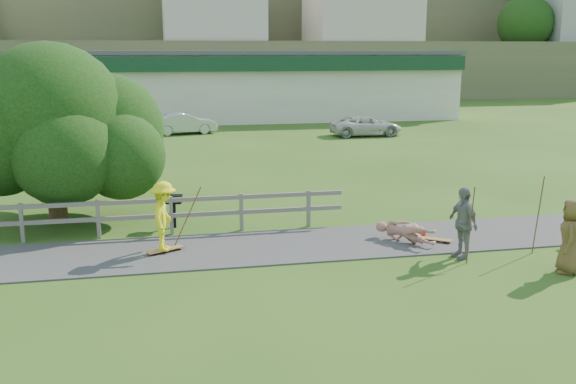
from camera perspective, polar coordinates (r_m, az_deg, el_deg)
The scene contains 18 objects.
ground at distance 15.64m, azimuth -2.53°, elevation -6.68°, with size 260.00×260.00×0.00m, color #2C5017.
path at distance 17.05m, azimuth -3.34°, elevation -4.99°, with size 34.00×3.00×0.04m, color #3C3C3E.
fence at distance 18.58m, azimuth -18.45°, elevation -1.90°, with size 15.05×0.10×1.10m.
strip_mall at distance 50.00m, azimuth -4.45°, elevation 9.55°, with size 32.50×10.75×5.10m.
skater_rider at distance 16.69m, azimuth -10.95°, elevation -2.45°, with size 1.16×0.67×1.80m, color yellow.
skater_fallen at distance 17.69m, azimuth 10.38°, elevation -3.51°, with size 1.75×0.42×0.64m, color #A66C5B.
spectator_b at distance 16.66m, azimuth 15.28°, elevation -2.64°, with size 1.07×0.44×1.82m, color gray.
spectator_c at distance 16.37m, azimuth 23.85°, elevation -3.64°, with size 0.87×0.56×1.77m, color brown.
car_silver at distance 40.70m, azimuth -9.23°, elevation 6.04°, with size 1.39×3.99×1.32m, color #B9BDC1.
car_white at distance 39.60m, azimuth 6.94°, elevation 5.86°, with size 2.02×4.39×1.22m, color silver.
tree at distance 20.71m, azimuth -20.10°, elevation 3.06°, with size 7.22×7.22×4.02m, color black, non-canonical shape.
bbq at distance 19.17m, azimuth -10.06°, elevation -1.71°, with size 0.45×0.35×0.98m, color black, non-canonical shape.
longboard_rider at distance 16.92m, azimuth -10.84°, elevation -5.21°, with size 0.99×0.24×0.11m, color olive, non-canonical shape.
longboard_fallen at distance 17.99m, azimuth 12.83°, elevation -4.24°, with size 0.95×0.23×0.11m, color olive, non-canonical shape.
helmet at distance 18.27m, azimuth 11.70°, elevation -3.60°, with size 0.30×0.30×0.30m, color red.
pole_rider at distance 17.09m, azimuth -8.96°, elevation -2.00°, with size 0.03×0.03×1.80m, color brown.
pole_spec_left at distance 16.24m, azimuth 15.92°, elevation -2.88°, with size 0.03×0.03×1.93m, color brown.
pole_spec_right at distance 17.57m, azimuth 21.34°, elevation -1.93°, with size 0.03×0.03×2.03m, color brown.
Camera 1 is at (-2.31, -14.59, 5.14)m, focal length 40.00 mm.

